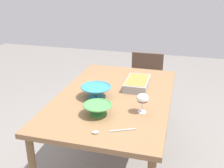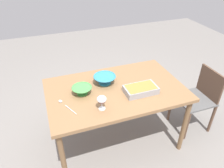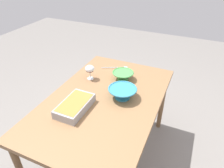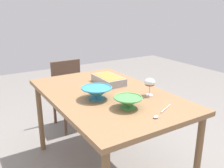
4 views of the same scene
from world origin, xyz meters
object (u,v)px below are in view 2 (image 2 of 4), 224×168
(dining_table, at_px, (115,94))
(casserole_dish, at_px, (141,89))
(small_bowl, at_px, (105,79))
(serving_spoon, at_px, (64,104))
(chair, at_px, (199,97))
(wine_glass, at_px, (102,100))
(mixing_bowl, at_px, (82,90))

(dining_table, height_order, casserole_dish, casserole_dish)
(small_bowl, bearing_deg, casserole_dish, 136.10)
(casserole_dish, relative_size, small_bowl, 1.38)
(casserole_dish, bearing_deg, serving_spoon, -4.65)
(chair, distance_m, casserole_dish, 0.92)
(dining_table, xyz_separation_m, chair, (-1.07, 0.11, -0.24))
(wine_glass, bearing_deg, dining_table, -131.46)
(dining_table, relative_size, serving_spoon, 5.47)
(dining_table, relative_size, mixing_bowl, 7.03)
(wine_glass, relative_size, serving_spoon, 0.55)
(chair, height_order, casserole_dish, casserole_dish)
(wine_glass, relative_size, small_bowl, 0.60)
(chair, xyz_separation_m, casserole_dish, (0.85, 0.04, 0.35))
(small_bowl, bearing_deg, chair, 168.24)
(small_bowl, xyz_separation_m, serving_spoon, (0.48, 0.22, -0.05))
(dining_table, xyz_separation_m, casserole_dish, (-0.22, 0.15, 0.11))
(mixing_bowl, distance_m, small_bowl, 0.29)
(chair, relative_size, wine_glass, 5.54)
(chair, relative_size, serving_spoon, 3.06)
(dining_table, xyz_separation_m, mixing_bowl, (0.35, -0.03, 0.12))
(casserole_dish, bearing_deg, mixing_bowl, -17.52)
(mixing_bowl, height_order, small_bowl, small_bowl)
(casserole_dish, relative_size, serving_spoon, 1.27)
(dining_table, relative_size, casserole_dish, 4.29)
(small_bowl, bearing_deg, dining_table, 119.83)
(dining_table, relative_size, wine_glass, 9.89)
(dining_table, height_order, mixing_bowl, mixing_bowl)
(mixing_bowl, distance_m, serving_spoon, 0.24)
(serving_spoon, bearing_deg, small_bowl, -155.26)
(mixing_bowl, bearing_deg, casserole_dish, 162.48)
(dining_table, height_order, small_bowl, small_bowl)
(chair, xyz_separation_m, serving_spoon, (1.62, -0.02, 0.32))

